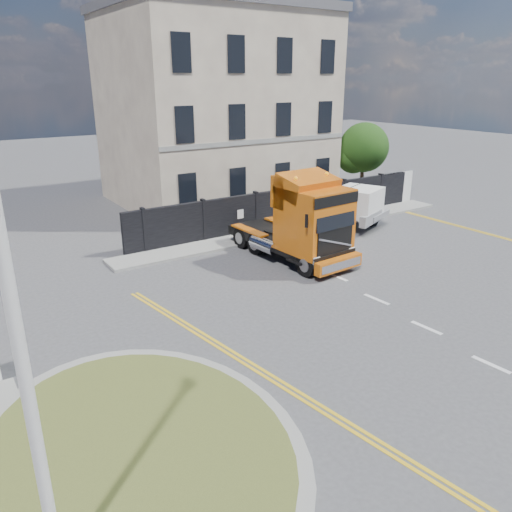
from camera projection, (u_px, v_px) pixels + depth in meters
ground at (305, 316)px, 16.61m from camera, size 120.00×120.00×0.00m
traffic_island at (138, 447)px, 10.58m from camera, size 6.80×6.80×0.17m
hoarding_fence at (295, 206)px, 26.75m from camera, size 18.80×0.25×2.00m
georgian_building at (215, 107)px, 30.73m from camera, size 12.30×10.30×12.80m
tree at (361, 150)px, 32.57m from camera, size 3.20×3.20×4.80m
pavement_far at (297, 228)px, 26.07m from camera, size 20.00×1.60×0.12m
truck at (304, 224)px, 20.94m from camera, size 2.68×6.39×3.76m
flatbed_pickup at (349, 205)px, 26.15m from camera, size 3.89×5.82×2.21m
lamppost_island at (16, 330)px, 6.43m from camera, size 0.26×0.52×8.46m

